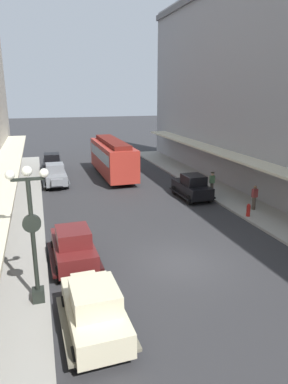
% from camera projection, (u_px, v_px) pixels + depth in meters
% --- Properties ---
extents(ground_plane, '(200.00, 200.00, 0.00)m').
position_uv_depth(ground_plane, '(181.00, 263.00, 16.41)').
color(ground_plane, '#2D2D30').
extents(sidewalk_left, '(3.00, 60.00, 0.15)m').
position_uv_depth(sidewalk_left, '(11.00, 286.00, 14.31)').
color(sidewalk_left, '#99968E').
rests_on(sidewalk_left, ground).
extents(parked_car_0, '(2.24, 4.30, 1.84)m').
position_uv_depth(parked_car_0, '(73.00, 246.00, 16.00)').
color(parked_car_0, '#591919').
rests_on(parked_car_0, ground).
extents(parked_car_1, '(2.19, 4.28, 1.84)m').
position_uv_depth(parked_car_1, '(192.00, 186.00, 26.08)').
color(parked_car_1, black).
rests_on(parked_car_1, ground).
extents(parked_car_2, '(2.23, 4.29, 1.84)m').
position_uv_depth(parked_car_2, '(52.00, 163.00, 34.56)').
color(parked_car_2, black).
rests_on(parked_car_2, ground).
extents(parked_car_3, '(2.17, 4.27, 1.84)m').
position_uv_depth(parked_car_3, '(55.00, 175.00, 29.68)').
color(parked_car_3, slate).
rests_on(parked_car_3, ground).
extents(parked_car_4, '(2.26, 4.30, 1.84)m').
position_uv_depth(parked_car_4, '(94.00, 308.00, 11.36)').
color(parked_car_4, beige).
rests_on(parked_car_4, ground).
extents(streetcar, '(2.61, 9.62, 3.46)m').
position_uv_depth(streetcar, '(113.00, 157.00, 32.60)').
color(streetcar, '#A52D23').
rests_on(streetcar, ground).
extents(lamp_post_with_clock, '(1.42, 0.44, 5.16)m').
position_uv_depth(lamp_post_with_clock, '(32.00, 230.00, 12.39)').
color(lamp_post_with_clock, black).
rests_on(lamp_post_with_clock, sidewalk_left).
extents(fire_hydrant, '(0.24, 0.24, 0.82)m').
position_uv_depth(fire_hydrant, '(248.00, 210.00, 22.01)').
color(fire_hydrant, '#B21E19').
rests_on(fire_hydrant, sidewalk_right).
extents(pedestrian_0, '(0.36, 0.24, 1.64)m').
position_uv_depth(pedestrian_0, '(254.00, 197.00, 23.17)').
color(pedestrian_0, '#4C4238').
rests_on(pedestrian_0, sidewalk_right).
extents(pedestrian_1, '(0.36, 0.28, 1.67)m').
position_uv_depth(pedestrian_1, '(212.00, 183.00, 26.77)').
color(pedestrian_1, '#4C4238').
rests_on(pedestrian_1, sidewalk_right).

